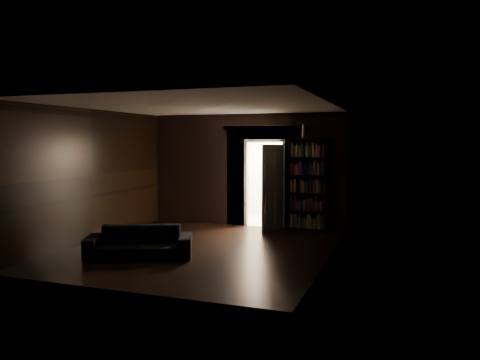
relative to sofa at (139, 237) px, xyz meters
The scene contains 9 objects.
ground 1.29m from the sofa, 49.84° to the left, with size 5.50×5.50×0.00m, color black.
room_walls 2.53m from the sofa, 68.64° to the left, with size 5.02×5.61×2.84m.
kitchen_alcove 5.06m from the sofa, 74.91° to the left, with size 2.20×1.80×2.60m.
sofa is the anchor object (origin of this frame).
bookshelf 4.34m from the sofa, 55.70° to the left, with size 0.90×0.32×2.20m, color black.
refrigerator 5.28m from the sofa, 71.24° to the left, with size 0.74×0.68×1.65m, color white.
door 3.72m from the sofa, 63.54° to the left, with size 0.85×0.05×2.05m, color silver.
figurine 4.64m from the sofa, 56.76° to the left, with size 0.11×0.11×0.33m, color silver.
bottles 5.44m from the sofa, 72.36° to the left, with size 0.68×0.09×0.28m, color black.
Camera 1 is at (3.78, -8.30, 2.13)m, focal length 35.00 mm.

